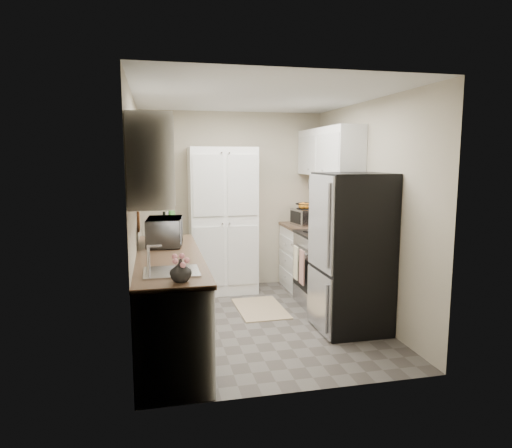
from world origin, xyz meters
name	(u,v)px	position (x,y,z in m)	size (l,w,h in m)	color
ground	(258,322)	(0.00, 0.00, 0.00)	(3.20, 3.20, 0.00)	#56514C
room_shell	(257,179)	(-0.02, -0.01, 1.63)	(2.64, 3.24, 2.52)	beige
pantry_cabinet	(223,221)	(-0.20, 1.32, 1.00)	(0.90, 0.55, 2.00)	white
base_cabinet_left	(170,302)	(-0.99, -0.43, 0.44)	(0.60, 2.30, 0.88)	white
countertop_left	(169,257)	(-0.99, -0.43, 0.90)	(0.63, 2.33, 0.04)	brown
base_cabinet_right	(307,258)	(0.99, 1.19, 0.44)	(0.60, 0.80, 0.88)	white
countertop_right	(308,226)	(0.99, 1.19, 0.90)	(0.63, 0.83, 0.04)	brown
electric_range	(327,269)	(0.97, 0.39, 0.48)	(0.71, 0.78, 1.13)	#B7B7BC
refrigerator	(352,253)	(0.94, -0.41, 0.85)	(0.70, 0.72, 1.70)	#B7B7BC
microwave	(165,232)	(-1.01, 0.07, 1.07)	(0.54, 0.37, 0.30)	#A9A8AD
wine_bottle	(164,227)	(-1.01, 0.37, 1.07)	(0.08, 0.08, 0.30)	black
flower_vase	(181,271)	(-0.93, -1.44, 1.01)	(0.17, 0.17, 0.17)	silver
cutting_board	(174,222)	(-0.89, 0.69, 1.08)	(0.02, 0.26, 0.32)	#377E2C
toaster_oven	(306,217)	(0.96, 1.18, 1.04)	(0.31, 0.40, 0.23)	#A4A4A9
fruit_basket	(306,205)	(0.95, 1.17, 1.21)	(0.28, 0.28, 0.12)	orange
kitchen_mat	(260,308)	(0.13, 0.44, 0.01)	(0.56, 0.90, 0.01)	tan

